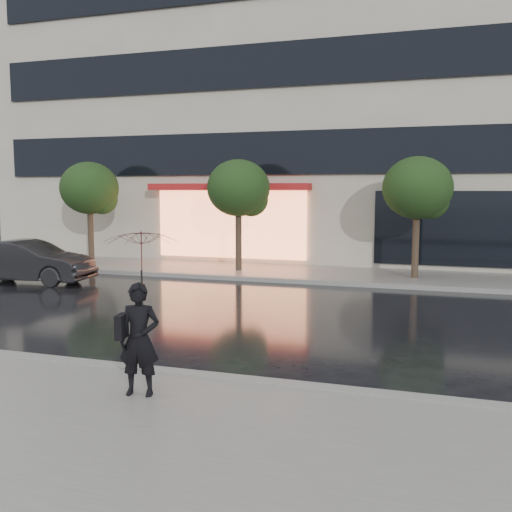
% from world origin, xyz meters
% --- Properties ---
extents(ground, '(120.00, 120.00, 0.00)m').
position_xyz_m(ground, '(0.00, 0.00, 0.00)').
color(ground, black).
rests_on(ground, ground).
extents(sidewalk_near, '(60.00, 4.50, 0.12)m').
position_xyz_m(sidewalk_near, '(0.00, -3.25, 0.06)').
color(sidewalk_near, slate).
rests_on(sidewalk_near, ground).
extents(sidewalk_far, '(60.00, 3.50, 0.12)m').
position_xyz_m(sidewalk_far, '(0.00, 10.25, 0.06)').
color(sidewalk_far, slate).
rests_on(sidewalk_far, ground).
extents(curb_near, '(60.00, 0.25, 0.14)m').
position_xyz_m(curb_near, '(0.00, -1.00, 0.07)').
color(curb_near, gray).
rests_on(curb_near, ground).
extents(curb_far, '(60.00, 0.25, 0.14)m').
position_xyz_m(curb_far, '(0.00, 8.50, 0.07)').
color(curb_far, gray).
rests_on(curb_far, ground).
extents(office_building, '(30.00, 12.76, 18.00)m').
position_xyz_m(office_building, '(-0.00, 17.97, 9.00)').
color(office_building, '#C0B4A3').
rests_on(office_building, ground).
extents(tree_far_west, '(2.20, 2.20, 3.99)m').
position_xyz_m(tree_far_west, '(-8.94, 10.03, 2.92)').
color(tree_far_west, '#33261C').
rests_on(tree_far_west, ground).
extents(tree_mid_west, '(2.20, 2.20, 3.99)m').
position_xyz_m(tree_mid_west, '(-2.94, 10.03, 2.92)').
color(tree_mid_west, '#33261C').
rests_on(tree_mid_west, ground).
extents(tree_mid_east, '(2.20, 2.20, 3.99)m').
position_xyz_m(tree_mid_east, '(3.06, 10.03, 2.92)').
color(tree_mid_east, '#33261C').
rests_on(tree_mid_east, ground).
extents(parked_car, '(4.22, 1.80, 1.35)m').
position_xyz_m(parked_car, '(-8.63, 6.00, 0.68)').
color(parked_car, black).
rests_on(parked_car, ground).
extents(pedestrian_with_umbrella, '(1.14, 1.16, 2.30)m').
position_xyz_m(pedestrian_with_umbrella, '(-0.17, -2.04, 1.67)').
color(pedestrian_with_umbrella, black).
rests_on(pedestrian_with_umbrella, sidewalk_near).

